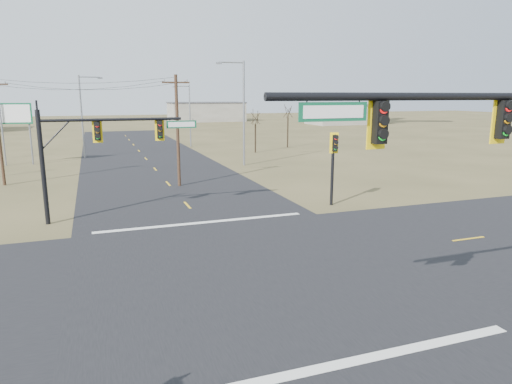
% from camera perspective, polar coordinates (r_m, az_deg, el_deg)
% --- Properties ---
extents(ground, '(320.00, 320.00, 0.00)m').
position_cam_1_polar(ground, '(19.43, -1.52, -9.61)').
color(ground, brown).
rests_on(ground, ground).
extents(road_ew, '(160.00, 14.00, 0.02)m').
position_cam_1_polar(road_ew, '(19.42, -1.52, -9.58)').
color(road_ew, black).
rests_on(road_ew, ground).
extents(road_ns, '(14.00, 160.00, 0.02)m').
position_cam_1_polar(road_ns, '(19.42, -1.52, -9.58)').
color(road_ns, black).
rests_on(road_ns, ground).
extents(stop_bar_near, '(12.00, 0.40, 0.01)m').
position_cam_1_polar(stop_bar_near, '(13.26, 9.38, -20.68)').
color(stop_bar_near, silver).
rests_on(stop_bar_near, road_ns).
extents(stop_bar_far, '(12.00, 0.40, 0.01)m').
position_cam_1_polar(stop_bar_far, '(26.28, -6.65, -3.81)').
color(stop_bar_far, silver).
rests_on(stop_bar_far, road_ns).
extents(mast_arm_near, '(11.18, 0.43, 7.72)m').
position_cam_1_polar(mast_arm_near, '(14.84, 29.29, 4.44)').
color(mast_arm_near, black).
rests_on(mast_arm_near, ground).
extents(mast_arm_far, '(8.83, 0.49, 6.39)m').
position_cam_1_polar(mast_arm_far, '(27.58, -18.78, 6.14)').
color(mast_arm_far, black).
rests_on(mast_arm_far, ground).
extents(pedestal_signal_ne, '(0.67, 0.60, 4.84)m').
position_cam_1_polar(pedestal_signal_ne, '(30.05, 9.72, 4.78)').
color(pedestal_signal_ne, black).
rests_on(pedestal_signal_ne, ground).
extents(utility_pole_near, '(2.13, 0.25, 8.72)m').
position_cam_1_polar(utility_pole_near, '(36.58, -9.78, 7.76)').
color(utility_pole_near, '#432E1D').
rests_on(utility_pole_near, ground).
extents(highway_sign, '(3.36, 0.72, 6.39)m').
position_cam_1_polar(highway_sign, '(53.43, -27.88, 7.78)').
color(highway_sign, gray).
rests_on(highway_sign, ground).
extents(streetlight_a, '(2.94, 0.37, 10.53)m').
position_cam_1_polar(streetlight_a, '(47.07, -1.80, 10.49)').
color(streetlight_a, gray).
rests_on(streetlight_a, ground).
extents(streetlight_b, '(2.40, 0.31, 8.58)m').
position_cam_1_polar(streetlight_b, '(65.68, -8.43, 9.83)').
color(streetlight_b, gray).
rests_on(streetlight_b, ground).
extents(streetlight_c, '(2.62, 0.32, 9.37)m').
position_cam_1_polar(streetlight_c, '(56.17, -20.77, 9.30)').
color(streetlight_c, gray).
rests_on(streetlight_c, ground).
extents(bare_tree_c, '(3.17, 3.17, 5.76)m').
position_cam_1_polar(bare_tree_c, '(57.96, -0.08, 9.39)').
color(bare_tree_c, black).
rests_on(bare_tree_c, ground).
extents(bare_tree_d, '(2.50, 2.50, 6.25)m').
position_cam_1_polar(bare_tree_d, '(63.93, 4.02, 10.07)').
color(bare_tree_d, black).
rests_on(bare_tree_d, ground).
extents(warehouse_mid, '(20.00, 12.00, 5.00)m').
position_cam_1_polar(warehouse_mid, '(130.88, -6.27, 9.89)').
color(warehouse_mid, '#A7A294').
rests_on(warehouse_mid, ground).
extents(warehouse_right, '(18.00, 10.00, 4.50)m').
position_cam_1_polar(warehouse_right, '(118.90, 11.11, 9.42)').
color(warehouse_right, '#A7A294').
rests_on(warehouse_right, ground).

